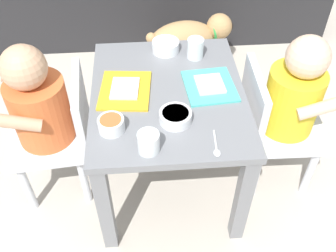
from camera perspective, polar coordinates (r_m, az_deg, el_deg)
name	(u,v)px	position (r m, az deg, el deg)	size (l,w,h in m)	color
ground_plane	(168,176)	(1.56, 0.00, -7.43)	(7.00, 7.00, 0.00)	beige
dining_table	(168,110)	(1.29, 0.00, 2.34)	(0.49, 0.60, 0.44)	slate
seated_child_left	(43,109)	(1.32, -17.98, 2.42)	(0.30, 0.30, 0.63)	silver
seated_child_right	(289,99)	(1.36, 17.50, 3.77)	(0.29, 0.29, 0.62)	silver
dog	(188,39)	(1.93, 3.00, 12.71)	(0.43, 0.22, 0.32)	tan
food_tray_left	(125,90)	(1.25, -6.37, 5.35)	(0.18, 0.21, 0.02)	gold
food_tray_right	(210,86)	(1.27, 6.18, 5.96)	(0.17, 0.19, 0.02)	#4CC6BC
water_cup_left	(149,143)	(1.05, -2.89, -2.57)	(0.06, 0.06, 0.06)	white
water_cup_right	(195,49)	(1.38, 4.05, 11.22)	(0.06, 0.06, 0.07)	white
veggie_bowl_near	(166,46)	(1.42, -0.35, 11.75)	(0.10, 0.10, 0.04)	white
veggie_bowl_far	(175,116)	(1.13, 1.11, 1.43)	(0.10, 0.10, 0.03)	white
cereal_bowl_left_side	(111,124)	(1.11, -8.40, 0.25)	(0.08, 0.08, 0.04)	white
spoon_by_left_tray	(216,146)	(1.08, 7.12, -2.98)	(0.02, 0.10, 0.01)	silver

